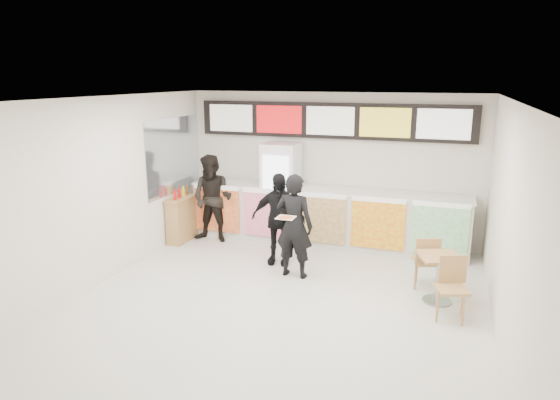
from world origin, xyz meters
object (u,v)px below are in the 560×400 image
at_px(customer_mid, 278,219).
at_px(cafe_table, 439,270).
at_px(customer_main, 294,226).
at_px(condiment_ledge, 182,219).
at_px(customer_left, 213,199).
at_px(drinks_fridge, 281,192).
at_px(service_counter, 325,217).

distance_m(customer_mid, cafe_table, 2.91).
xyz_separation_m(customer_main, cafe_table, (2.34, -0.27, -0.37)).
bearing_deg(condiment_ledge, cafe_table, -14.48).
height_order(customer_left, customer_mid, customer_left).
height_order(drinks_fridge, condiment_ledge, drinks_fridge).
relative_size(service_counter, customer_left, 3.12).
xyz_separation_m(customer_left, cafe_table, (4.45, -1.51, -0.38)).
height_order(drinks_fridge, customer_mid, drinks_fridge).
height_order(service_counter, condiment_ledge, service_counter).
distance_m(drinks_fridge, condiment_ledge, 2.10).
bearing_deg(drinks_fridge, customer_mid, -73.21).
bearing_deg(customer_main, condiment_ledge, -17.00).
bearing_deg(customer_main, customer_mid, -43.63).
distance_m(drinks_fridge, customer_mid, 1.38).
relative_size(drinks_fridge, cafe_table, 1.30).
bearing_deg(customer_mid, cafe_table, -21.05).
bearing_deg(service_counter, customer_left, -166.17).
xyz_separation_m(customer_left, condiment_ledge, (-0.62, -0.20, -0.42)).
distance_m(service_counter, cafe_table, 3.04).
height_order(drinks_fridge, customer_left, drinks_fridge).
distance_m(drinks_fridge, customer_main, 1.99).
bearing_deg(customer_mid, condiment_ledge, 160.62).
relative_size(service_counter, customer_main, 3.15).
distance_m(service_counter, customer_main, 1.81).
xyz_separation_m(customer_mid, cafe_table, (2.79, -0.76, -0.32)).
distance_m(service_counter, condiment_ledge, 2.92).
bearing_deg(cafe_table, customer_left, 141.48).
relative_size(customer_left, cafe_table, 1.16).
xyz_separation_m(cafe_table, condiment_ledge, (-5.07, 1.31, -0.04)).
bearing_deg(service_counter, condiment_ledge, -165.26).
xyz_separation_m(drinks_fridge, cafe_table, (3.18, -2.07, -0.49)).
height_order(customer_main, cafe_table, customer_main).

